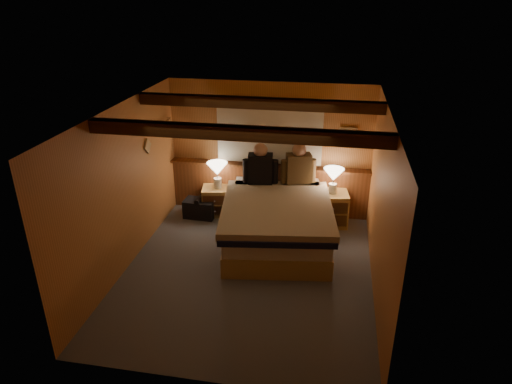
% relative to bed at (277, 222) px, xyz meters
% --- Properties ---
extents(floor, '(4.20, 4.20, 0.00)m').
position_rel_bed_xyz_m(floor, '(-0.31, -0.89, -0.39)').
color(floor, '#545964').
rests_on(floor, ground).
extents(ceiling, '(4.20, 4.20, 0.00)m').
position_rel_bed_xyz_m(ceiling, '(-0.31, -0.89, 2.01)').
color(ceiling, '#D9AA51').
rests_on(ceiling, wall_back).
extents(wall_back, '(3.60, 0.00, 3.60)m').
position_rel_bed_xyz_m(wall_back, '(-0.31, 1.21, 0.81)').
color(wall_back, '#C88347').
rests_on(wall_back, floor).
extents(wall_left, '(0.00, 4.20, 4.20)m').
position_rel_bed_xyz_m(wall_left, '(-2.11, -0.89, 0.81)').
color(wall_left, '#C88347').
rests_on(wall_left, floor).
extents(wall_right, '(0.00, 4.20, 4.20)m').
position_rel_bed_xyz_m(wall_right, '(1.49, -0.89, 0.81)').
color(wall_right, '#C88347').
rests_on(wall_right, floor).
extents(wall_front, '(3.60, 0.00, 3.60)m').
position_rel_bed_xyz_m(wall_front, '(-0.31, -2.99, 0.81)').
color(wall_front, '#C88347').
rests_on(wall_front, floor).
extents(wainscot, '(3.60, 0.23, 0.94)m').
position_rel_bed_xyz_m(wainscot, '(-0.31, 1.14, 0.10)').
color(wainscot, brown).
rests_on(wainscot, wall_back).
extents(curtain_window, '(2.18, 0.09, 1.11)m').
position_rel_bed_xyz_m(curtain_window, '(-0.31, 1.14, 1.13)').
color(curtain_window, '#452A11').
rests_on(curtain_window, wall_back).
extents(ceiling_beams, '(3.60, 1.65, 0.16)m').
position_rel_bed_xyz_m(ceiling_beams, '(-0.31, -0.74, 1.92)').
color(ceiling_beams, '#452A11').
rests_on(ceiling_beams, ceiling).
extents(coat_rail, '(0.05, 0.55, 0.24)m').
position_rel_bed_xyz_m(coat_rail, '(-2.03, 0.68, 1.28)').
color(coat_rail, silver).
rests_on(coat_rail, wall_left).
extents(framed_print, '(0.30, 0.04, 0.25)m').
position_rel_bed_xyz_m(framed_print, '(1.04, 1.19, 1.16)').
color(framed_print, tan).
rests_on(framed_print, wall_back).
extents(bed, '(1.95, 2.39, 0.75)m').
position_rel_bed_xyz_m(bed, '(0.00, 0.00, 0.00)').
color(bed, '#AF8E4B').
rests_on(bed, floor).
extents(nightstand_left, '(0.54, 0.50, 0.52)m').
position_rel_bed_xyz_m(nightstand_left, '(-1.25, 0.87, -0.13)').
color(nightstand_left, '#AF8E4B').
rests_on(nightstand_left, floor).
extents(nightstand_right, '(0.61, 0.56, 0.60)m').
position_rel_bed_xyz_m(nightstand_right, '(0.85, 0.84, -0.09)').
color(nightstand_right, '#AF8E4B').
rests_on(nightstand_right, floor).
extents(lamp_left, '(0.37, 0.37, 0.48)m').
position_rel_bed_xyz_m(lamp_left, '(-1.20, 0.89, 0.47)').
color(lamp_left, silver).
rests_on(lamp_left, nightstand_left).
extents(lamp_right, '(0.35, 0.35, 0.45)m').
position_rel_bed_xyz_m(lamp_right, '(0.85, 0.82, 0.53)').
color(lamp_right, silver).
rests_on(lamp_right, nightstand_right).
extents(person_left, '(0.61, 0.29, 0.74)m').
position_rel_bed_xyz_m(person_left, '(-0.39, 0.73, 0.65)').
color(person_left, black).
rests_on(person_left, bed).
extents(person_right, '(0.59, 0.34, 0.74)m').
position_rel_bed_xyz_m(person_right, '(0.25, 0.85, 0.65)').
color(person_right, '#503B20').
rests_on(person_right, bed).
extents(duffel_bag, '(0.57, 0.36, 0.40)m').
position_rel_bed_xyz_m(duffel_bag, '(-1.50, 0.70, -0.22)').
color(duffel_bag, black).
rests_on(duffel_bag, floor).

